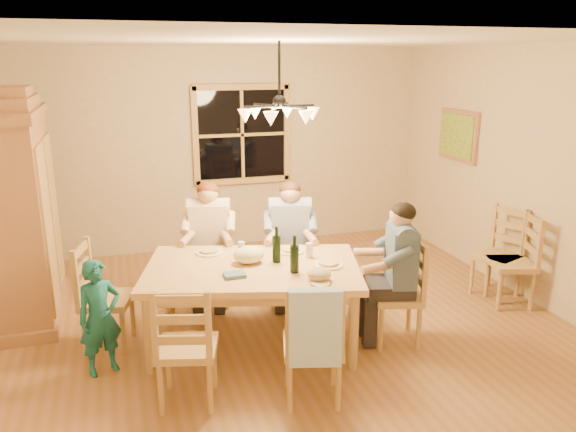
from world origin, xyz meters
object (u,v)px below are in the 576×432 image
object	(u,v)px
chair_far_left	(211,277)
adult_plaid_man	(290,228)
chair_far_right	(290,276)
chair_near_right	(312,363)
chair_spare_back	(496,270)
wine_bottle_a	(276,245)
chair_end_right	(396,311)
chair_end_left	(108,315)
adult_woman	(209,228)
chandelier	(279,112)
wine_bottle_b	(294,254)
dining_table	(253,276)
adult_slate_man	(399,256)
armoire	(17,217)
chair_spare_front	(510,277)
child	(100,317)
chair_near_left	(188,366)

from	to	relation	value
chair_far_left	adult_plaid_man	world-z (taller)	adult_plaid_man
chair_far_right	chair_near_right	xyz separation A→B (m)	(-0.37, -1.75, 0.00)
chair_spare_back	chair_near_right	bearing A→B (deg)	94.95
wine_bottle_a	chair_end_right	bearing A→B (deg)	-20.78
chair_end_left	adult_woman	xyz separation A→B (m)	(1.05, 0.64, 0.54)
adult_woman	chair_spare_back	size ratio (longest dim) A/B	0.88
chandelier	wine_bottle_b	size ratio (longest dim) A/B	2.33
wine_bottle_b	chair_spare_back	world-z (taller)	wine_bottle_b
dining_table	chair_end_right	size ratio (longest dim) A/B	2.16
chair_end_left	wine_bottle_a	world-z (taller)	wine_bottle_a
chair_near_right	adult_woman	size ratio (longest dim) A/B	1.13
adult_slate_man	armoire	bearing A→B (deg)	79.78
chair_end_right	chair_spare_front	distance (m)	1.59
wine_bottle_b	chair_near_right	bearing A→B (deg)	-97.22
chair_near_right	wine_bottle_b	distance (m)	0.97
child	chair_spare_front	bearing A→B (deg)	-19.15
chandelier	chair_near_right	world-z (taller)	chandelier
chair_far_right	child	distance (m)	2.11
chandelier	chair_spare_back	world-z (taller)	chandelier
chair_end_left	wine_bottle_a	distance (m)	1.66
armoire	chair_end_left	size ratio (longest dim) A/B	2.32
armoire	chair_near_right	size ratio (longest dim) A/B	2.32
chair_end_right	chair_near_left	bearing A→B (deg)	116.57
chair_near_left	chair_end_right	world-z (taller)	same
chandelier	dining_table	xyz separation A→B (m)	(-0.37, -0.37, -1.42)
dining_table	wine_bottle_a	size ratio (longest dim) A/B	6.47
chair_near_left	chair_end_right	distance (m)	2.00
wine_bottle_a	chair_near_right	bearing A→B (deg)	-90.93
armoire	chair_near_left	world-z (taller)	armoire
chair_spare_back	chair_far_left	bearing A→B (deg)	55.75
chair_far_left	wine_bottle_b	world-z (taller)	wine_bottle_b
armoire	adult_plaid_man	world-z (taller)	armoire
chair_near_right	child	xyz separation A→B (m)	(-1.54, 0.89, 0.19)
wine_bottle_b	chair_spare_back	xyz separation A→B (m)	(2.50, 0.51, -0.62)
chair_end_left	chair_spare_front	size ratio (longest dim) A/B	1.00
chair_near_right	chair_end_left	distance (m)	2.00
chandelier	chair_end_left	xyz separation A→B (m)	(-1.63, -0.02, -1.77)
armoire	chair_spare_front	world-z (taller)	armoire
adult_woman	wine_bottle_b	size ratio (longest dim) A/B	2.65
chair_end_left	chair_end_right	distance (m)	2.63
armoire	chair_far_right	xyz separation A→B (m)	(2.65, -0.48, -0.75)
adult_woman	adult_slate_man	xyz separation A→B (m)	(1.49, -1.34, 0.00)
chair_spare_back	chair_spare_front	bearing A→B (deg)	159.24
chair_near_right	adult_woman	bearing A→B (deg)	117.90
wine_bottle_b	chair_spare_front	bearing A→B (deg)	6.29
chair_far_right	adult_slate_man	size ratio (longest dim) A/B	1.13
child	chair_spare_back	bearing A→B (deg)	-15.94
dining_table	wine_bottle_a	world-z (taller)	wine_bottle_a
chair_spare_back	chair_far_right	bearing A→B (deg)	56.44
chair_near_right	adult_slate_man	size ratio (longest dim) A/B	1.13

